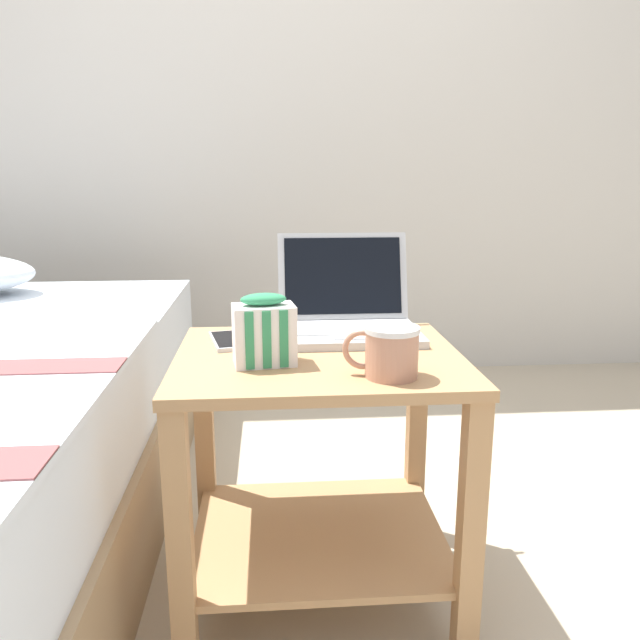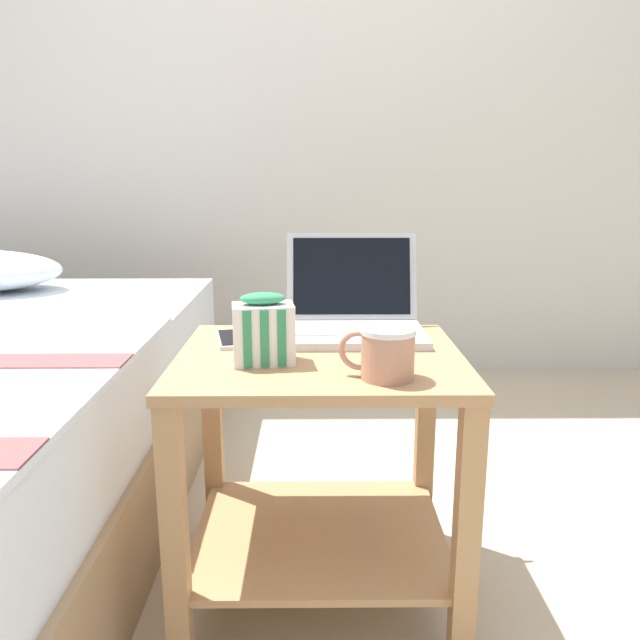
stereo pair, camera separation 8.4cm
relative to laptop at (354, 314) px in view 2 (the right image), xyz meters
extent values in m
plane|color=tan|center=(-0.08, -0.16, -0.60)|extent=(8.00, 8.00, 0.00)
cube|color=beige|center=(-0.08, 1.46, 0.65)|extent=(8.00, 0.05, 2.50)
cube|color=tan|center=(-0.08, -0.16, -0.06)|extent=(0.58, 0.50, 0.02)
cube|color=tan|center=(-0.08, -0.16, -0.46)|extent=(0.54, 0.46, 0.02)
cube|color=tan|center=(-0.34, -0.39, -0.33)|extent=(0.04, 0.04, 0.53)
cube|color=tan|center=(0.19, -0.39, -0.33)|extent=(0.04, 0.04, 0.53)
cube|color=tan|center=(-0.34, 0.06, -0.33)|extent=(0.04, 0.04, 0.53)
cube|color=tan|center=(0.19, 0.06, -0.33)|extent=(0.04, 0.04, 0.53)
cube|color=#B7BABC|center=(0.00, -0.05, -0.04)|extent=(0.31, 0.21, 0.02)
cube|color=silver|center=(0.00, -0.03, -0.03)|extent=(0.27, 0.12, 0.00)
cube|color=silver|center=(0.00, -0.10, -0.03)|extent=(0.09, 0.05, 0.00)
cube|color=#B7BABC|center=(0.00, 0.09, 0.07)|extent=(0.31, 0.07, 0.20)
cube|color=black|center=(0.00, 0.09, 0.07)|extent=(0.28, 0.06, 0.18)
cube|color=black|center=(0.02, 0.08, 0.02)|extent=(0.05, 0.01, 0.04)
cube|color=black|center=(0.09, 0.09, 0.05)|extent=(0.04, 0.01, 0.04)
cube|color=orange|center=(0.01, 0.09, 0.03)|extent=(0.03, 0.01, 0.03)
cube|color=red|center=(0.09, 0.09, 0.04)|extent=(0.03, 0.02, 0.05)
cylinder|color=tan|center=(0.04, -0.32, 0.00)|extent=(0.10, 0.10, 0.09)
cylinder|color=silver|center=(0.04, -0.32, 0.04)|extent=(0.10, 0.10, 0.01)
cylinder|color=black|center=(0.04, -0.32, 0.03)|extent=(0.09, 0.09, 0.01)
torus|color=tan|center=(-0.01, -0.31, 0.00)|extent=(0.08, 0.03, 0.07)
cube|color=white|center=(-0.19, -0.22, 0.01)|extent=(0.13, 0.09, 0.12)
cube|color=#338C59|center=(-0.22, -0.27, 0.01)|extent=(0.02, 0.00, 0.11)
cube|color=#338C59|center=(-0.18, -0.26, 0.01)|extent=(0.02, 0.00, 0.11)
cube|color=#338C59|center=(-0.15, -0.26, 0.01)|extent=(0.02, 0.00, 0.11)
ellipsoid|color=#338C59|center=(-0.19, -0.22, 0.08)|extent=(0.09, 0.06, 0.02)
cube|color=#B7BABC|center=(-0.27, -0.06, -0.04)|extent=(0.11, 0.16, 0.01)
cube|color=black|center=(-0.27, -0.06, -0.04)|extent=(0.09, 0.15, 0.00)
camera|label=1|loc=(-0.17, -1.39, 0.32)|focal=35.00mm
camera|label=2|loc=(-0.09, -1.39, 0.32)|focal=35.00mm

